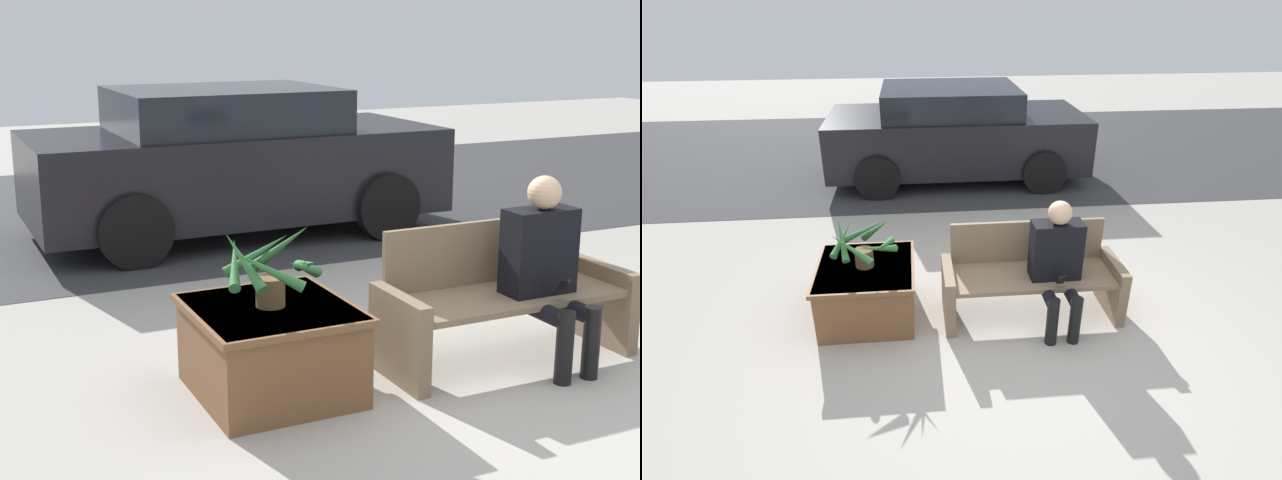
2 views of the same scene
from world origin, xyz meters
TOP-DOWN VIEW (x-y plane):
  - ground_plane at (0.00, 0.00)m, footprint 30.00×30.00m
  - road_surface at (0.00, 5.95)m, footprint 20.00×6.00m
  - bench at (0.21, 0.49)m, footprint 1.64×0.60m
  - person_seated at (0.39, 0.31)m, footprint 0.45×0.57m
  - planter_box at (-1.32, 0.59)m, footprint 0.89×0.95m
  - potted_plant at (-1.32, 0.59)m, footprint 0.61×0.59m
  - parked_car at (-0.15, 4.45)m, footprint 4.00×1.98m

SIDE VIEW (x-z plane):
  - ground_plane at x=0.00m, z-range 0.00..0.00m
  - road_surface at x=0.00m, z-range 0.00..0.01m
  - planter_box at x=-1.32m, z-range 0.02..0.55m
  - bench at x=0.21m, z-range -0.03..0.81m
  - person_seated at x=0.39m, z-range 0.06..1.24m
  - parked_car at x=-0.15m, z-range 0.00..1.45m
  - potted_plant at x=-1.32m, z-range 0.51..0.98m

